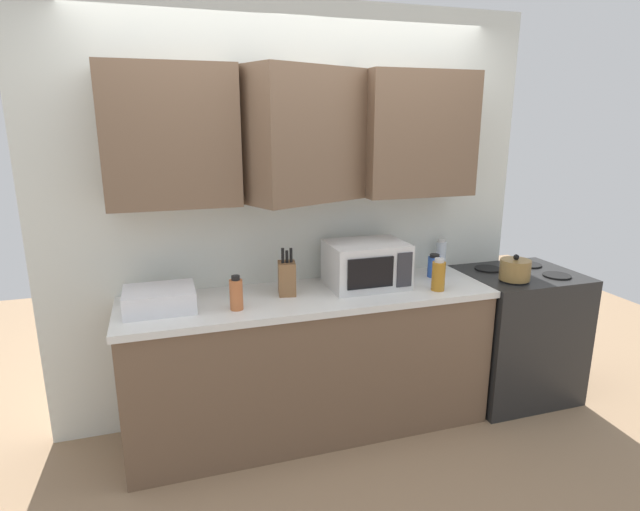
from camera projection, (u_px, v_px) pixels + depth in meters
name	position (u px, v px, depth m)	size (l,w,h in m)	color
ground_plane	(349.00, 500.00, 2.68)	(8.00, 8.00, 0.00)	#937556
wall_back_with_cabinets	(299.00, 178.00, 3.13)	(3.10, 0.58, 2.60)	silver
counter_run	(310.00, 362.00, 3.21)	(2.23, 0.63, 0.90)	brown
stove_range	(515.00, 334.00, 3.63)	(0.76, 0.64, 0.91)	black
kettle	(515.00, 270.00, 3.32)	(0.19, 0.19, 0.17)	olive
microwave	(366.00, 264.00, 3.21)	(0.48, 0.37, 0.28)	silver
dish_rack	(160.00, 299.00, 2.82)	(0.38, 0.30, 0.12)	silver
knife_block	(287.00, 278.00, 3.06)	(0.12, 0.13, 0.29)	brown
bottle_spice_jar	(236.00, 294.00, 2.82)	(0.07, 0.07, 0.19)	#BC6638
bottle_blue_cleaner	(434.00, 266.00, 3.41)	(0.08, 0.08, 0.15)	#2D56B7
bottle_clear_tall	(441.00, 255.00, 3.57)	(0.07, 0.07, 0.22)	silver
bottle_amber_vinegar	(438.00, 275.00, 3.14)	(0.08, 0.08, 0.20)	#AD701E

